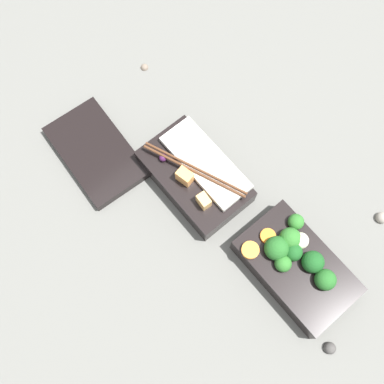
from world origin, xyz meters
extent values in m
plane|color=slate|center=(0.00, 0.00, 0.00)|extent=(3.00, 3.00, 0.00)
cube|color=black|center=(-0.13, -0.01, 0.02)|extent=(0.21, 0.13, 0.05)
sphere|color=#2D7028|center=(-0.11, 0.01, 0.05)|extent=(0.03, 0.03, 0.03)
sphere|color=#236023|center=(-0.08, 0.00, 0.06)|extent=(0.04, 0.04, 0.04)
sphere|color=#236023|center=(-0.18, -0.03, 0.06)|extent=(0.04, 0.04, 0.04)
sphere|color=#2D7028|center=(-0.09, -0.03, 0.06)|extent=(0.04, 0.04, 0.04)
sphere|color=#2D7028|center=(-0.07, -0.06, 0.05)|extent=(0.03, 0.03, 0.03)
sphere|color=#19511E|center=(-0.14, -0.03, 0.06)|extent=(0.04, 0.04, 0.04)
sphere|color=#19511E|center=(-0.11, -0.02, 0.05)|extent=(0.03, 0.03, 0.03)
cylinder|color=orange|center=(-0.06, 0.04, 0.05)|extent=(0.04, 0.04, 0.01)
cylinder|color=orange|center=(-0.08, -0.01, 0.05)|extent=(0.04, 0.04, 0.01)
cylinder|color=orange|center=(-0.06, -0.01, 0.05)|extent=(0.03, 0.03, 0.01)
sphere|color=beige|center=(-0.10, -0.04, 0.05)|extent=(0.03, 0.03, 0.03)
cube|color=black|center=(0.12, 0.02, 0.02)|extent=(0.21, 0.13, 0.05)
cube|color=white|center=(0.12, -0.01, 0.05)|extent=(0.19, 0.07, 0.01)
cube|color=#EAB266|center=(0.06, 0.04, 0.06)|extent=(0.03, 0.02, 0.03)
cube|color=#F4A356|center=(0.12, 0.04, 0.06)|extent=(0.03, 0.03, 0.03)
sphere|color=#4C1E4C|center=(0.18, 0.04, 0.05)|extent=(0.02, 0.02, 0.02)
cylinder|color=#56331E|center=(0.12, 0.01, 0.06)|extent=(0.20, 0.08, 0.01)
cylinder|color=#56331E|center=(0.12, 0.02, 0.06)|extent=(0.20, 0.08, 0.01)
cube|color=black|center=(0.29, 0.13, 0.01)|extent=(0.21, 0.13, 0.02)
sphere|color=#7A6B5B|center=(0.39, -0.07, 0.00)|extent=(0.02, 0.02, 0.02)
sphere|color=gray|center=(-0.17, -0.21, 0.01)|extent=(0.02, 0.02, 0.02)
sphere|color=#474442|center=(-0.27, 0.03, 0.01)|extent=(0.02, 0.02, 0.02)
camera|label=1|loc=(-0.11, 0.22, 0.83)|focal=42.00mm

